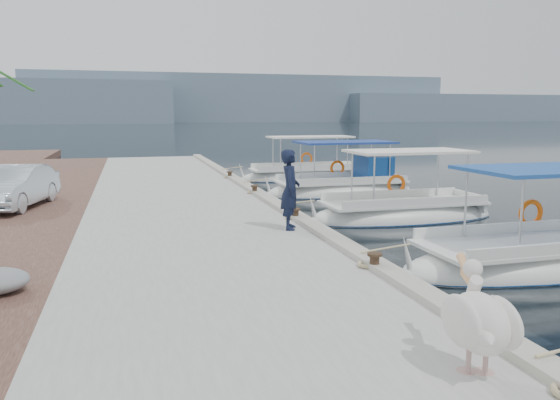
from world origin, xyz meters
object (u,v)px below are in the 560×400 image
object	(u,v)px
fishing_caique_c	(402,215)
pelican	(479,319)
fishing_caique_d	(343,190)
parked_car	(15,187)
fishing_caique_e	(307,177)
fishing_caique_b	(553,261)
fisherman	(290,190)

from	to	relation	value
fishing_caique_c	pelican	xyz separation A→B (m)	(-4.77, -10.65, 1.00)
fishing_caique_d	parked_car	world-z (taller)	fishing_caique_d
fishing_caique_e	pelican	distance (m)	22.32
fishing_caique_b	fisherman	world-z (taller)	fisherman
fishing_caique_c	fisherman	world-z (taller)	fisherman
fishing_caique_c	parked_car	bearing A→B (deg)	167.57
fishing_caique_c	pelican	size ratio (longest dim) A/B	4.13
pelican	fisherman	bearing A→B (deg)	88.74
fishing_caique_b	pelican	xyz separation A→B (m)	(-5.35, -4.75, 1.00)
fishing_caique_e	parked_car	bearing A→B (deg)	-145.44
fishing_caique_b	fishing_caique_c	bearing A→B (deg)	95.69
fishing_caique_b	fisherman	bearing A→B (deg)	148.33
fishing_caique_c	pelican	world-z (taller)	fishing_caique_c
fishing_caique_e	fisherman	distance (m)	14.68
fishing_caique_c	pelican	distance (m)	11.71
fishing_caique_d	fisherman	xyz separation A→B (m)	(-4.82, -8.39, 1.31)
fishing_caique_d	fishing_caique_e	world-z (taller)	same
fisherman	parked_car	bearing A→B (deg)	69.86
fishing_caique_b	fishing_caique_d	size ratio (longest dim) A/B	1.14
fishing_caique_e	fisherman	xyz separation A→B (m)	(-4.98, -13.74, 1.38)
fishing_caique_b	fishing_caique_e	xyz separation A→B (m)	(-0.20, 16.94, 0.00)
fishing_caique_c	fisherman	xyz separation A→B (m)	(-4.59, -2.70, 1.38)
fishing_caique_c	fishing_caique_d	distance (m)	5.70
fishing_caique_b	parked_car	xyz separation A→B (m)	(-12.44, 8.51, 1.02)
fishing_caique_d	fisherman	world-z (taller)	fisherman
pelican	fishing_caique_b	bearing A→B (deg)	41.59
pelican	parked_car	xyz separation A→B (m)	(-7.09, 13.26, 0.03)
fisherman	parked_car	xyz separation A→B (m)	(-7.26, 5.31, -0.35)
fishing_caique_b	parked_car	size ratio (longest dim) A/B	1.91
fishing_caique_e	parked_car	distance (m)	14.90
fishing_caique_d	fishing_caique_e	size ratio (longest dim) A/B	0.93
parked_car	fishing_caique_c	bearing A→B (deg)	0.40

